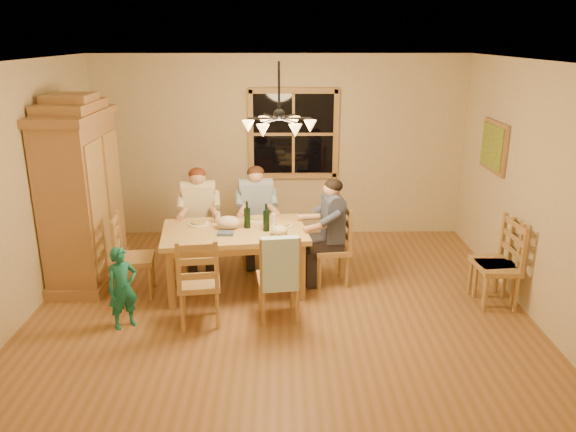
{
  "coord_description": "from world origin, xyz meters",
  "views": [
    {
      "loc": [
        0.02,
        -5.8,
        2.95
      ],
      "look_at": [
        0.09,
        0.1,
        1.04
      ],
      "focal_mm": 35.0,
      "sensor_mm": 36.0,
      "label": 1
    }
  ],
  "objects_px": {
    "chair_end_right": "(330,260)",
    "chair_spare_front": "(492,275)",
    "chair_near_left": "(200,296)",
    "adult_slate_man": "(331,219)",
    "dining_table": "(235,238)",
    "wine_bottle_a": "(247,215)",
    "chandelier": "(279,124)",
    "adult_plaid_man": "(256,203)",
    "chair_far_left": "(201,244)",
    "chair_near_right": "(278,292)",
    "adult_woman": "(199,205)",
    "chair_far_right": "(257,241)",
    "chair_spare_back": "(496,280)",
    "child": "(123,288)",
    "armoire": "(82,197)",
    "chair_end_left": "(136,271)",
    "wine_bottle_b": "(266,217)"
  },
  "relations": [
    {
      "from": "chandelier",
      "to": "chair_far_right",
      "type": "relative_size",
      "value": 0.78
    },
    {
      "from": "dining_table",
      "to": "wine_bottle_a",
      "type": "bearing_deg",
      "value": 22.42
    },
    {
      "from": "chair_near_right",
      "to": "chair_far_right",
      "type": "bearing_deg",
      "value": 93.37
    },
    {
      "from": "chair_far_right",
      "to": "adult_woman",
      "type": "distance_m",
      "value": 0.92
    },
    {
      "from": "adult_woman",
      "to": "chair_near_left",
      "type": "bearing_deg",
      "value": 90.0
    },
    {
      "from": "adult_woman",
      "to": "armoire",
      "type": "bearing_deg",
      "value": 7.75
    },
    {
      "from": "armoire",
      "to": "child",
      "type": "xyz_separation_m",
      "value": [
        0.79,
        -1.29,
        -0.61
      ]
    },
    {
      "from": "chair_near_right",
      "to": "chair_spare_front",
      "type": "bearing_deg",
      "value": 1.9
    },
    {
      "from": "child",
      "to": "chair_spare_back",
      "type": "xyz_separation_m",
      "value": [
        4.09,
        0.45,
        -0.14
      ]
    },
    {
      "from": "chair_far_right",
      "to": "adult_plaid_man",
      "type": "distance_m",
      "value": 0.54
    },
    {
      "from": "chair_end_right",
      "to": "adult_slate_man",
      "type": "xyz_separation_m",
      "value": [
        0.0,
        0.0,
        0.54
      ]
    },
    {
      "from": "chandelier",
      "to": "chair_spare_front",
      "type": "distance_m",
      "value": 3.03
    },
    {
      "from": "adult_slate_man",
      "to": "armoire",
      "type": "bearing_deg",
      "value": 78.59
    },
    {
      "from": "chair_end_right",
      "to": "adult_plaid_man",
      "type": "distance_m",
      "value": 1.28
    },
    {
      "from": "adult_woman",
      "to": "wine_bottle_b",
      "type": "height_order",
      "value": "adult_woman"
    },
    {
      "from": "chair_far_right",
      "to": "chair_near_right",
      "type": "height_order",
      "value": "same"
    },
    {
      "from": "chair_far_left",
      "to": "chair_near_right",
      "type": "height_order",
      "value": "same"
    },
    {
      "from": "dining_table",
      "to": "chair_end_right",
      "type": "bearing_deg",
      "value": 7.31
    },
    {
      "from": "chair_near_left",
      "to": "adult_slate_man",
      "type": "relative_size",
      "value": 1.13
    },
    {
      "from": "chair_near_left",
      "to": "adult_woman",
      "type": "bearing_deg",
      "value": 90.0
    },
    {
      "from": "chair_near_right",
      "to": "chair_spare_front",
      "type": "height_order",
      "value": "same"
    },
    {
      "from": "child",
      "to": "adult_woman",
      "type": "bearing_deg",
      "value": 34.01
    },
    {
      "from": "chair_end_right",
      "to": "dining_table",
      "type": "bearing_deg",
      "value": 90.0
    },
    {
      "from": "chandelier",
      "to": "adult_plaid_man",
      "type": "distance_m",
      "value": 1.81
    },
    {
      "from": "chandelier",
      "to": "chair_spare_front",
      "type": "relative_size",
      "value": 0.78
    },
    {
      "from": "chair_end_left",
      "to": "chair_spare_back",
      "type": "height_order",
      "value": "same"
    },
    {
      "from": "child",
      "to": "chair_spare_back",
      "type": "relative_size",
      "value": 0.9
    },
    {
      "from": "adult_slate_man",
      "to": "chair_spare_back",
      "type": "distance_m",
      "value": 2.0
    },
    {
      "from": "armoire",
      "to": "chair_far_left",
      "type": "distance_m",
      "value": 1.6
    },
    {
      "from": "chair_near_left",
      "to": "adult_woman",
      "type": "distance_m",
      "value": 1.68
    },
    {
      "from": "chair_end_right",
      "to": "chair_spare_front",
      "type": "xyz_separation_m",
      "value": [
        1.83,
        -0.48,
        0.0
      ]
    },
    {
      "from": "chair_near_right",
      "to": "chair_end_left",
      "type": "height_order",
      "value": "same"
    },
    {
      "from": "chandelier",
      "to": "chair_spare_back",
      "type": "xyz_separation_m",
      "value": [
        2.45,
        -0.01,
        -1.77
      ]
    },
    {
      "from": "adult_plaid_man",
      "to": "chair_spare_front",
      "type": "xyz_separation_m",
      "value": [
        2.76,
        -1.16,
        -0.54
      ]
    },
    {
      "from": "chair_far_right",
      "to": "child",
      "type": "relative_size",
      "value": 1.12
    },
    {
      "from": "chair_far_right",
      "to": "wine_bottle_b",
      "type": "height_order",
      "value": "wine_bottle_b"
    },
    {
      "from": "dining_table",
      "to": "chair_far_left",
      "type": "bearing_deg",
      "value": 125.2
    },
    {
      "from": "chair_near_left",
      "to": "chair_spare_front",
      "type": "bearing_deg",
      "value": 1.42
    },
    {
      "from": "chair_end_right",
      "to": "wine_bottle_a",
      "type": "bearing_deg",
      "value": 87.6
    },
    {
      "from": "adult_woman",
      "to": "chair_spare_front",
      "type": "relative_size",
      "value": 0.88
    },
    {
      "from": "chair_end_left",
      "to": "adult_slate_man",
      "type": "xyz_separation_m",
      "value": [
        2.32,
        0.3,
        0.54
      ]
    },
    {
      "from": "chair_far_right",
      "to": "chair_spare_back",
      "type": "xyz_separation_m",
      "value": [
        2.76,
        -1.3,
        0.0
      ]
    },
    {
      "from": "dining_table",
      "to": "adult_plaid_man",
      "type": "bearing_deg",
      "value": 74.93
    },
    {
      "from": "wine_bottle_a",
      "to": "adult_plaid_man",
      "type": "bearing_deg",
      "value": 84.56
    },
    {
      "from": "chair_end_right",
      "to": "child",
      "type": "xyz_separation_m",
      "value": [
        -2.26,
        -1.07,
        0.14
      ]
    },
    {
      "from": "chandelier",
      "to": "wine_bottle_a",
      "type": "xyz_separation_m",
      "value": [
        -0.39,
        0.52,
        -1.15
      ]
    },
    {
      "from": "chair_spare_front",
      "to": "wine_bottle_a",
      "type": "bearing_deg",
      "value": 74.44
    },
    {
      "from": "chair_spare_front",
      "to": "chair_spare_back",
      "type": "bearing_deg",
      "value": 172.4
    },
    {
      "from": "chair_far_right",
      "to": "chair_near_right",
      "type": "xyz_separation_m",
      "value": [
        0.29,
        -1.56,
        0.0
      ]
    },
    {
      "from": "chair_near_right",
      "to": "adult_woman",
      "type": "height_order",
      "value": "adult_woman"
    }
  ]
}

